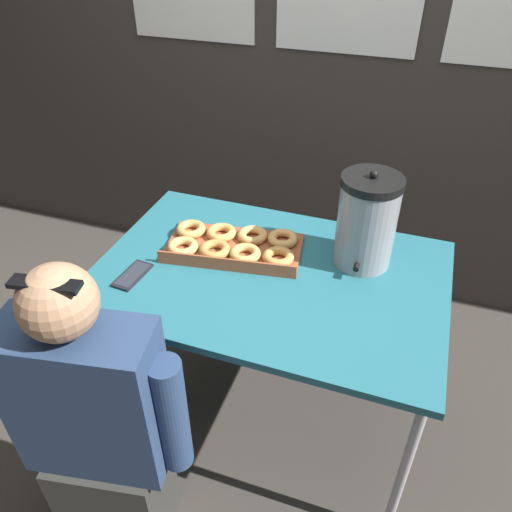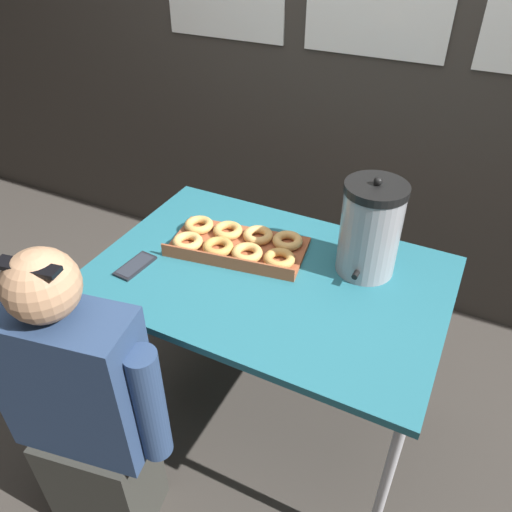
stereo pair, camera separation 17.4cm
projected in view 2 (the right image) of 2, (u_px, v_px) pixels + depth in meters
The scene contains 7 objects.
ground_plane at pixel (266, 409), 2.21m from camera, with size 12.00×12.00×0.00m, color #3D3833.
back_wall at pixel (380, 11), 2.14m from camera, with size 6.00×0.11×2.87m.
folding_table at pixel (269, 285), 1.79m from camera, with size 1.22×0.82×0.77m.
donut_box at pixel (238, 244), 1.86m from camera, with size 0.53×0.34×0.05m.
coffee_urn at pixel (370, 229), 1.68m from camera, with size 0.21×0.24×0.36m.
cell_phone at pixel (135, 266), 1.78m from camera, with size 0.08×0.16×0.01m.
person_seated at pixel (85, 415), 1.54m from camera, with size 0.56×0.29×1.17m.
Camera 2 is at (0.57, -1.25, 1.86)m, focal length 35.00 mm.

